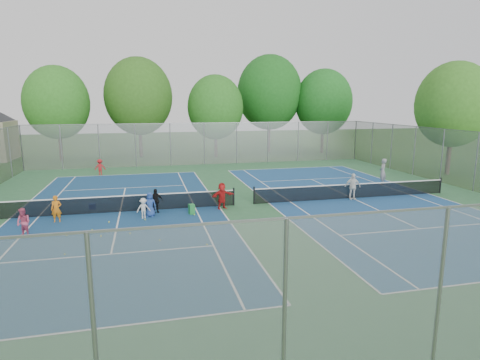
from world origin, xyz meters
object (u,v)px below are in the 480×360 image
at_px(net_right, 353,191).
at_px(instructor, 383,172).
at_px(net_left, 120,204).
at_px(ball_crate, 92,206).
at_px(ball_hopper, 192,209).

distance_m(net_right, instructor, 5.48).
distance_m(net_left, ball_crate, 1.91).
bearing_deg(net_left, net_right, 0.00).
bearing_deg(net_left, ball_hopper, -19.37).
bearing_deg(instructor, ball_crate, -36.47).
xyz_separation_m(net_right, ball_hopper, (-10.22, -1.33, -0.17)).
distance_m(net_left, ball_hopper, 4.01).
height_order(net_left, instructor, instructor).
relative_size(ball_crate, ball_hopper, 0.64).
height_order(ball_hopper, instructor, instructor).
height_order(ball_crate, instructor, instructor).
bearing_deg(net_right, net_left, 180.00).
relative_size(net_right, ball_hopper, 22.94).
bearing_deg(instructor, net_right, -4.51).
distance_m(ball_crate, ball_hopper, 5.85).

